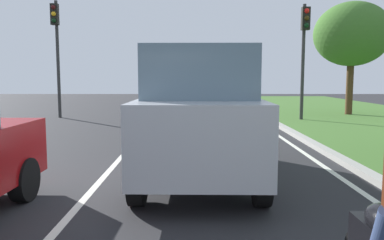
% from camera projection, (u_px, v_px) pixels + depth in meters
% --- Properties ---
extents(ground_plane, '(60.00, 60.00, 0.00)m').
position_uv_depth(ground_plane, '(161.00, 138.00, 11.61)').
color(ground_plane, '#262628').
extents(lane_line_center, '(0.12, 32.00, 0.01)m').
position_uv_depth(lane_line_center, '(138.00, 138.00, 11.61)').
color(lane_line_center, silver).
rests_on(lane_line_center, ground).
extents(lane_line_right_edge, '(0.12, 32.00, 0.01)m').
position_uv_depth(lane_line_right_edge, '(281.00, 138.00, 11.61)').
color(lane_line_right_edge, silver).
rests_on(lane_line_right_edge, ground).
extents(curb_right, '(0.24, 48.00, 0.12)m').
position_uv_depth(curb_right, '(298.00, 136.00, 11.61)').
color(curb_right, '#9E9B93').
rests_on(curb_right, ground).
extents(car_suv_ahead, '(2.03, 4.53, 2.28)m').
position_uv_depth(car_suv_ahead, '(199.00, 114.00, 6.85)').
color(car_suv_ahead, '#B7BABF').
rests_on(car_suv_ahead, ground).
extents(traffic_light_near_right, '(0.32, 0.50, 4.74)m').
position_uv_depth(traffic_light_near_right, '(304.00, 41.00, 15.66)').
color(traffic_light_near_right, '#2D2D2D').
rests_on(traffic_light_near_right, ground).
extents(traffic_light_overhead_left, '(0.32, 0.50, 5.13)m').
position_uv_depth(traffic_light_overhead_left, '(56.00, 38.00, 16.92)').
color(traffic_light_overhead_left, '#2D2D2D').
rests_on(traffic_light_overhead_left, ground).
extents(tree_roadside_far, '(3.47, 3.47, 5.26)m').
position_uv_depth(tree_roadside_far, '(351.00, 35.00, 17.93)').
color(tree_roadside_far, '#4C331E').
rests_on(tree_roadside_far, ground).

